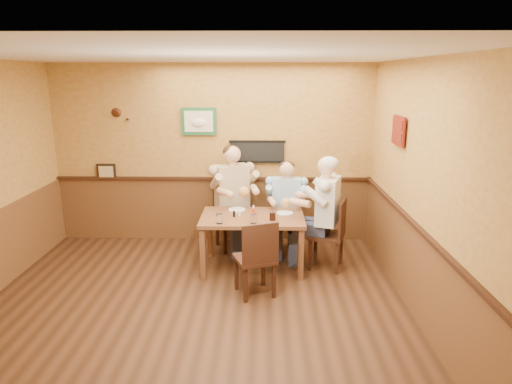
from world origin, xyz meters
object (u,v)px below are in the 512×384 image
water_glass_left (219,219)px  hot_sauce_bottle (254,213)px  cola_tumbler (273,216)px  salt_shaker (240,213)px  diner_tan_shirt (232,203)px  diner_white_elder (327,219)px  diner_blue_polo (286,211)px  chair_back_left (232,216)px  chair_back_right (286,223)px  dining_table (252,222)px  chair_right_end (327,234)px  chair_near_side (255,257)px  pepper_shaker (234,214)px  water_glass_mid (254,219)px

water_glass_left → hot_sauce_bottle: bearing=25.7°
cola_tumbler → salt_shaker: size_ratio=1.34×
diner_tan_shirt → diner_white_elder: bearing=-52.3°
diner_white_elder → hot_sauce_bottle: bearing=-63.6°
diner_blue_polo → chair_back_left: bearing=177.0°
chair_back_left → chair_back_right: size_ratio=1.15×
dining_table → chair_back_left: size_ratio=1.39×
chair_right_end → diner_blue_polo: bearing=-121.4°
salt_shaker → chair_back_left: bearing=101.5°
dining_table → salt_shaker: size_ratio=17.44×
chair_back_right → chair_right_end: chair_right_end is taller
chair_near_side → diner_white_elder: 1.29m
diner_white_elder → pepper_shaker: 1.27m
hot_sauce_bottle → pepper_shaker: size_ratio=2.02×
chair_right_end → water_glass_left: size_ratio=7.62×
dining_table → water_glass_mid: 0.35m
chair_near_side → water_glass_mid: (-0.02, 0.48, 0.33)m
chair_back_left → cola_tumbler: (0.60, -0.93, 0.30)m
diner_tan_shirt → water_glass_mid: size_ratio=11.90×
chair_near_side → water_glass_mid: size_ratio=7.93×
salt_shaker → diner_tan_shirt: bearing=101.5°
dining_table → hot_sauce_bottle: 0.21m
chair_back_left → water_glass_left: bearing=-118.8°
water_glass_mid → salt_shaker: (-0.20, 0.31, -0.02)m
chair_near_side → diner_tan_shirt: bearing=-97.0°
diner_tan_shirt → diner_white_elder: (1.35, -0.73, -0.02)m
chair_right_end → diner_white_elder: bearing=180.0°
water_glass_mid → hot_sauce_bottle: (-0.01, 0.20, 0.02)m
salt_shaker → diner_white_elder: bearing=1.2°
dining_table → salt_shaker: 0.22m
hot_sauce_bottle → dining_table: bearing=98.4°
chair_right_end → diner_tan_shirt: diner_tan_shirt is taller
chair_back_right → water_glass_mid: chair_back_right is taller
chair_back_right → diner_white_elder: (0.53, -0.63, 0.27)m
dining_table → water_glass_left: 0.56m
chair_back_right → water_glass_left: 1.39m
chair_back_left → salt_shaker: size_ratio=12.58×
diner_blue_polo → pepper_shaker: size_ratio=15.47×
chair_near_side → diner_tan_shirt: size_ratio=0.67×
diner_blue_polo → cola_tumbler: size_ratio=11.64×
pepper_shaker → cola_tumbler: bearing=-14.8°
chair_right_end → chair_back_left: bearing=-100.0°
cola_tumbler → water_glass_mid: bearing=-151.0°
pepper_shaker → diner_white_elder: bearing=2.9°
chair_back_right → diner_tan_shirt: bearing=177.0°
diner_blue_polo → salt_shaker: 0.95m
chair_back_right → diner_blue_polo: 0.19m
salt_shaker → pepper_shaker: size_ratio=0.99×
hot_sauce_bottle → salt_shaker: (-0.19, 0.12, -0.04)m
water_glass_left → cola_tumbler: bearing=12.3°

